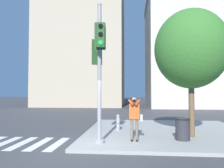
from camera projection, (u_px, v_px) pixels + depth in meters
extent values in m
plane|color=#424244|center=(83.00, 150.00, 7.77)|extent=(160.00, 160.00, 0.00)
cube|color=#9E9B96|center=(167.00, 132.00, 10.94)|extent=(8.00, 8.00, 0.12)
cube|color=silver|center=(58.00, 144.00, 8.62)|extent=(0.37, 2.31, 0.01)
cube|color=silver|center=(40.00, 144.00, 8.68)|extent=(0.37, 2.31, 0.01)
cube|color=silver|center=(22.00, 143.00, 8.75)|extent=(0.37, 2.31, 0.01)
cube|color=silver|center=(5.00, 143.00, 8.81)|extent=(0.37, 2.31, 0.01)
cylinder|color=#939399|center=(99.00, 141.00, 8.30)|extent=(0.39, 0.39, 0.12)
cylinder|color=#939399|center=(99.00, 72.00, 8.40)|extent=(0.15, 0.15, 5.18)
sphere|color=#939399|center=(100.00, 5.00, 8.49)|extent=(0.17, 0.17, 0.17)
cylinder|color=#939399|center=(98.00, 52.00, 8.61)|extent=(0.16, 0.25, 0.05)
cube|color=#234C23|center=(96.00, 53.00, 8.84)|extent=(0.38, 0.35, 0.90)
cube|color=#234C23|center=(97.00, 52.00, 8.72)|extent=(0.39, 0.21, 1.02)
cylinder|color=black|center=(95.00, 46.00, 8.98)|extent=(0.17, 0.10, 0.17)
cylinder|color=black|center=(95.00, 53.00, 8.97)|extent=(0.17, 0.10, 0.17)
cylinder|color=green|center=(95.00, 61.00, 8.96)|extent=(0.17, 0.10, 0.17)
cylinder|color=#939399|center=(100.00, 37.00, 8.24)|extent=(0.10, 0.26, 0.05)
cube|color=#234C23|center=(100.00, 35.00, 8.00)|extent=(0.34, 0.30, 0.90)
cube|color=#234C23|center=(100.00, 36.00, 8.13)|extent=(0.42, 0.11, 1.02)
cylinder|color=black|center=(101.00, 26.00, 7.88)|extent=(0.17, 0.07, 0.17)
cylinder|color=black|center=(101.00, 34.00, 7.87)|extent=(0.17, 0.07, 0.17)
cylinder|color=green|center=(101.00, 43.00, 7.85)|extent=(0.17, 0.07, 0.17)
cube|color=black|center=(132.00, 140.00, 8.60)|extent=(0.09, 0.24, 0.05)
cube|color=black|center=(137.00, 140.00, 8.59)|extent=(0.09, 0.24, 0.05)
cylinder|color=#6B6051|center=(132.00, 130.00, 8.68)|extent=(0.11, 0.11, 0.86)
cylinder|color=#6B6051|center=(137.00, 130.00, 8.66)|extent=(0.11, 0.11, 0.86)
cube|color=#E55623|center=(134.00, 111.00, 8.70)|extent=(0.40, 0.22, 0.61)
sphere|color=tan|center=(134.00, 100.00, 8.71)|extent=(0.20, 0.20, 0.20)
cube|color=black|center=(134.00, 101.00, 8.41)|extent=(0.12, 0.10, 0.09)
cylinder|color=black|center=(134.00, 101.00, 8.34)|extent=(0.06, 0.08, 0.06)
cylinder|color=#E55623|center=(131.00, 102.00, 8.58)|extent=(0.23, 0.35, 0.22)
cylinder|color=#E55623|center=(138.00, 102.00, 8.56)|extent=(0.23, 0.35, 0.22)
cube|color=#B7B2A8|center=(141.00, 118.00, 8.68)|extent=(0.10, 0.20, 0.26)
cylinder|color=brown|center=(192.00, 105.00, 9.44)|extent=(0.24, 0.24, 2.71)
ellipsoid|color=#38752D|center=(191.00, 49.00, 9.53)|extent=(3.15, 3.15, 3.46)
cylinder|color=#99999E|center=(118.00, 124.00, 10.93)|extent=(0.18, 0.18, 0.67)
sphere|color=#99999E|center=(118.00, 116.00, 10.95)|extent=(0.16, 0.16, 0.16)
cylinder|color=#99999E|center=(118.00, 123.00, 10.82)|extent=(0.08, 0.06, 0.08)
cylinder|color=#2D2D33|center=(183.00, 130.00, 8.77)|extent=(0.57, 0.57, 0.82)
cylinder|color=black|center=(182.00, 119.00, 8.78)|extent=(0.59, 0.59, 0.04)
cube|color=tan|center=(83.00, 41.00, 34.06)|extent=(12.44, 10.75, 20.07)
cube|color=beige|center=(206.00, 53.00, 31.41)|extent=(16.75, 11.70, 15.23)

